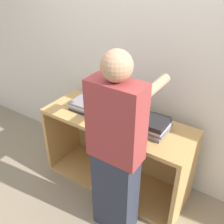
# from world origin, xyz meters

# --- Properties ---
(ground_plane) EXTENTS (12.00, 12.00, 0.00)m
(ground_plane) POSITION_xyz_m (0.00, 0.00, 0.00)
(ground_plane) COLOR gray
(wall_back) EXTENTS (8.00, 0.05, 2.40)m
(wall_back) POSITION_xyz_m (0.00, 0.63, 1.20)
(wall_back) COLOR silver
(wall_back) RESTS_ON ground_plane
(cart) EXTENTS (1.45, 0.53, 0.77)m
(cart) POSITION_xyz_m (0.00, 0.34, 0.39)
(cart) COLOR tan
(cart) RESTS_ON ground_plane
(laptop_open) EXTENTS (0.30, 0.31, 0.24)m
(laptop_open) POSITION_xyz_m (0.00, 0.32, 0.82)
(laptop_open) COLOR #B7B7BC
(laptop_open) RESTS_ON cart
(laptop_stack_left) EXTENTS (0.32, 0.24, 0.08)m
(laptop_stack_left) POSITION_xyz_m (-0.33, 0.27, 0.81)
(laptop_stack_left) COLOR #232326
(laptop_stack_left) RESTS_ON cart
(laptop_stack_right) EXTENTS (0.32, 0.25, 0.13)m
(laptop_stack_right) POSITION_xyz_m (0.33, 0.27, 0.84)
(laptop_stack_right) COLOR slate
(laptop_stack_right) RESTS_ON cart
(person) EXTENTS (0.40, 0.52, 1.59)m
(person) POSITION_xyz_m (0.26, -0.15, 0.79)
(person) COLOR #2D3342
(person) RESTS_ON ground_plane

